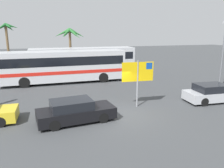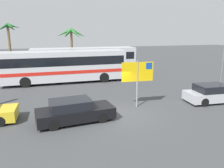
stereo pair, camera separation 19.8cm
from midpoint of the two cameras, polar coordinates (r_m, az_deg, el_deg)
The scene contains 9 objects.
ground at distance 13.94m, azimuth 1.84°, elevation -8.08°, with size 120.00×120.00×0.00m, color #424447.
bus_front_coach at distance 23.04m, azimuth -11.71°, elevation 4.82°, with size 12.13×2.68×3.17m.
bus_rear_coach at distance 26.88m, azimuth -6.86°, elevation 6.18°, with size 12.13×2.68×3.17m.
ferry_sign at distance 15.05m, azimuth 7.07°, elevation 2.66°, with size 2.20×0.20×3.20m.
car_black at distance 13.02m, azimuth -9.17°, elevation -6.84°, with size 4.52×2.14×1.32m.
car_silver at distance 18.02m, azimuth 24.71°, elevation -2.22°, with size 4.31×2.04×1.32m.
lamp_post_left_side at distance 21.37m, azimuth 26.90°, elevation 6.99°, with size 0.56×0.20×5.87m.
palm_tree_seaside at distance 30.41m, azimuth -10.12°, elevation 11.86°, with size 4.01×3.62×5.50m.
palm_tree_inland at distance 33.93m, azimuth -24.84°, elevation 12.07°, with size 3.00×3.08×6.16m.
Camera 2 is at (-4.07, -12.32, 5.09)m, focal length 35.80 mm.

